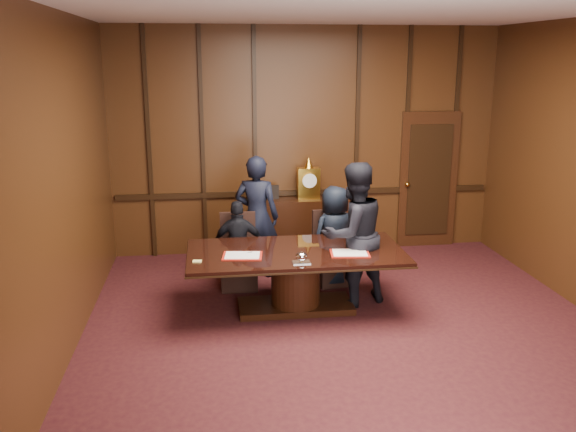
% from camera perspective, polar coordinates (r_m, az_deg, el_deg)
% --- Properties ---
extents(room, '(7.00, 7.04, 3.50)m').
position_cam_1_polar(room, '(6.32, 7.20, 2.64)').
color(room, black).
rests_on(room, ground).
extents(sideboard, '(1.60, 0.45, 1.54)m').
position_cam_1_polar(sideboard, '(9.57, 1.90, -0.76)').
color(sideboard, black).
rests_on(sideboard, ground).
extents(conference_table, '(2.62, 1.32, 0.76)m').
position_cam_1_polar(conference_table, '(7.45, 0.72, -5.09)').
color(conference_table, black).
rests_on(conference_table, ground).
extents(folder_left, '(0.50, 0.38, 0.02)m').
position_cam_1_polar(folder_left, '(7.18, -4.29, -3.72)').
color(folder_left, '#AC1A0F').
rests_on(folder_left, conference_table).
extents(folder_right, '(0.50, 0.38, 0.02)m').
position_cam_1_polar(folder_right, '(7.29, 5.80, -3.48)').
color(folder_right, '#AC1A0F').
rests_on(folder_right, conference_table).
extents(inkstand, '(0.20, 0.14, 0.12)m').
position_cam_1_polar(inkstand, '(6.93, 1.26, -3.96)').
color(inkstand, white).
rests_on(inkstand, conference_table).
extents(notepad, '(0.11, 0.08, 0.01)m').
position_cam_1_polar(notepad, '(7.05, -8.50, -4.22)').
color(notepad, '#F1DD76').
rests_on(notepad, conference_table).
extents(chair_left, '(0.49, 0.49, 0.99)m').
position_cam_1_polar(chair_left, '(8.29, -4.62, -4.66)').
color(chair_left, black).
rests_on(chair_left, ground).
extents(chair_right, '(0.55, 0.55, 0.99)m').
position_cam_1_polar(chair_right, '(8.45, 4.21, -4.28)').
color(chair_right, black).
rests_on(chair_right, ground).
extents(signatory_left, '(0.73, 0.34, 1.21)m').
position_cam_1_polar(signatory_left, '(8.12, -4.64, -2.76)').
color(signatory_left, black).
rests_on(signatory_left, ground).
extents(signatory_right, '(0.78, 0.64, 1.37)m').
position_cam_1_polar(signatory_right, '(8.26, 4.40, -1.86)').
color(signatory_right, black).
rests_on(signatory_right, ground).
extents(witness_left, '(0.73, 0.60, 1.73)m').
position_cam_1_polar(witness_left, '(8.55, -2.94, -0.04)').
color(witness_left, black).
rests_on(witness_left, ground).
extents(witness_right, '(1.06, 0.95, 1.80)m').
position_cam_1_polar(witness_right, '(7.59, 6.13, -1.71)').
color(witness_right, black).
rests_on(witness_right, ground).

